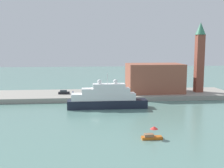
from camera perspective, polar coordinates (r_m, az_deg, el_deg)
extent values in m
plane|color=slate|center=(84.01, -3.50, -6.00)|extent=(400.00, 400.00, 0.00)
cube|color=gray|center=(109.69, -3.99, -2.30)|extent=(110.00, 20.82, 1.76)
cube|color=black|center=(90.39, -0.95, -4.13)|extent=(25.83, 4.62, 2.72)
cube|color=white|center=(89.83, -1.78, -2.62)|extent=(20.66, 4.25, 2.14)
cube|color=white|center=(89.56, -1.29, -1.40)|extent=(15.50, 3.88, 1.71)
cube|color=white|center=(89.40, -0.63, -0.39)|extent=(10.33, 3.51, 1.46)
cylinder|color=silver|center=(89.05, -0.97, 1.15)|extent=(0.16, 0.16, 3.40)
sphere|color=white|center=(89.41, 0.69, 0.54)|extent=(1.41, 1.41, 1.41)
sphere|color=white|center=(89.01, -2.62, 0.50)|extent=(1.41, 1.41, 1.41)
cube|color=#C66019|center=(61.64, 8.22, -10.91)|extent=(4.48, 1.62, 0.55)
cube|color=#8C6647|center=(61.31, 7.61, -10.44)|extent=(1.97, 1.29, 0.61)
cylinder|color=#B2B2B2|center=(61.40, 8.66, -9.91)|extent=(0.06, 0.06, 1.67)
cone|color=red|center=(61.07, 8.68, -8.89)|extent=(1.73, 1.73, 0.61)
cube|color=#93513D|center=(112.07, 8.73, 1.24)|extent=(21.66, 13.84, 11.41)
cube|color=brown|center=(116.16, 17.54, 4.03)|extent=(3.07, 3.07, 22.85)
cone|color=#387A5B|center=(116.20, 17.82, 10.86)|extent=(4.00, 4.00, 4.86)
cube|color=black|center=(108.46, -9.85, -1.82)|extent=(4.34, 1.82, 0.82)
cube|color=#262D33|center=(108.36, -9.97, -1.43)|extent=(2.60, 1.64, 0.68)
cylinder|color=#334C8C|center=(105.57, -8.05, -1.86)|extent=(0.36, 0.36, 1.49)
sphere|color=tan|center=(105.43, -8.06, -1.39)|extent=(0.24, 0.24, 0.24)
cylinder|color=black|center=(100.13, -2.98, -2.50)|extent=(0.55, 0.55, 0.82)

